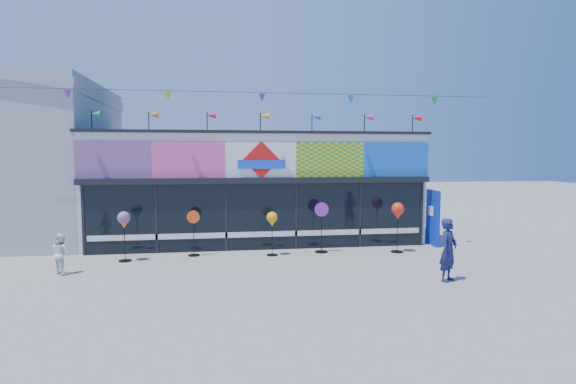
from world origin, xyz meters
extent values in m
plane|color=slate|center=(0.00, 0.00, 0.00)|extent=(80.00, 80.00, 0.00)
cube|color=white|center=(0.00, 6.00, 2.00)|extent=(12.00, 5.00, 4.00)
cube|color=black|center=(0.00, 3.44, 1.15)|extent=(11.60, 0.12, 2.30)
cube|color=black|center=(0.00, 3.40, 2.40)|extent=(12.00, 0.30, 0.20)
cube|color=white|center=(0.00, 3.41, 0.55)|extent=(11.40, 0.10, 0.18)
cube|color=black|center=(0.00, 6.00, 4.05)|extent=(12.20, 5.20, 0.10)
cube|color=black|center=(-5.80, 3.43, 1.15)|extent=(0.08, 0.14, 2.30)
cube|color=black|center=(-3.50, 3.43, 1.15)|extent=(0.08, 0.14, 2.30)
cube|color=black|center=(-1.20, 3.43, 1.15)|extent=(0.08, 0.14, 2.30)
cube|color=black|center=(1.20, 3.43, 1.15)|extent=(0.08, 0.14, 2.30)
cube|color=black|center=(3.50, 3.43, 1.15)|extent=(0.08, 0.14, 2.30)
cube|color=black|center=(5.80, 3.43, 1.15)|extent=(0.08, 0.14, 2.30)
cube|color=red|center=(-4.80, 3.42, 3.10)|extent=(2.40, 0.08, 1.20)
cube|color=#F55195|center=(-2.40, 3.42, 3.10)|extent=(2.40, 0.08, 1.20)
cube|color=white|center=(0.00, 3.42, 3.10)|extent=(2.40, 0.08, 1.20)
cube|color=yellow|center=(2.40, 3.42, 3.10)|extent=(2.40, 0.08, 1.20)
cube|color=blue|center=(4.80, 3.42, 3.10)|extent=(2.40, 0.08, 1.20)
cube|color=red|center=(0.00, 3.36, 3.10)|extent=(1.27, 0.06, 1.27)
cube|color=blue|center=(0.00, 3.34, 2.95)|extent=(1.60, 0.05, 0.30)
cube|color=#CB4213|center=(-4.11, 3.48, 1.03)|extent=(0.78, 0.03, 0.78)
cube|color=red|center=(-2.94, 3.48, 1.17)|extent=(0.92, 0.03, 0.92)
cube|color=#1929DA|center=(-1.76, 3.48, 1.45)|extent=(0.78, 0.03, 0.78)
cube|color=red|center=(-0.59, 3.48, 0.93)|extent=(0.92, 0.03, 0.92)
cube|color=blue|center=(0.59, 3.48, 1.19)|extent=(0.78, 0.03, 0.78)
cube|color=#B927B9|center=(1.76, 3.48, 1.50)|extent=(0.92, 0.03, 0.92)
cube|color=green|center=(2.94, 3.48, 1.03)|extent=(0.78, 0.03, 0.78)
cube|color=green|center=(4.11, 3.48, 1.27)|extent=(0.92, 0.03, 0.92)
cylinder|color=black|center=(-5.50, 3.65, 4.35)|extent=(0.03, 0.03, 0.70)
cone|color=#179B57|center=(-5.36, 3.65, 4.60)|extent=(0.30, 0.22, 0.22)
cylinder|color=black|center=(-3.70, 3.65, 4.35)|extent=(0.03, 0.03, 0.70)
cone|color=orange|center=(-3.56, 3.65, 4.60)|extent=(0.30, 0.22, 0.22)
cylinder|color=black|center=(-1.80, 3.65, 4.35)|extent=(0.03, 0.03, 0.70)
cone|color=#D21345|center=(-1.66, 3.65, 4.60)|extent=(0.30, 0.22, 0.22)
cylinder|color=black|center=(0.00, 3.65, 4.35)|extent=(0.03, 0.03, 0.70)
cone|color=gold|center=(0.14, 3.65, 4.60)|extent=(0.30, 0.22, 0.22)
cylinder|color=black|center=(1.80, 3.65, 4.35)|extent=(0.03, 0.03, 0.70)
cone|color=blue|center=(1.94, 3.65, 4.60)|extent=(0.30, 0.22, 0.22)
cylinder|color=black|center=(3.70, 3.65, 4.35)|extent=(0.03, 0.03, 0.70)
cone|color=#B526B1|center=(3.84, 3.65, 4.60)|extent=(0.30, 0.22, 0.22)
cylinder|color=black|center=(5.50, 3.65, 4.35)|extent=(0.03, 0.03, 0.70)
cone|color=red|center=(5.64, 3.65, 4.60)|extent=(0.30, 0.22, 0.22)
cylinder|color=black|center=(0.00, 3.00, 5.30)|extent=(16.00, 0.01, 0.01)
cone|color=purple|center=(-6.00, 3.00, 5.12)|extent=(0.20, 0.20, 0.28)
cone|color=yellow|center=(-3.00, 3.00, 5.12)|extent=(0.20, 0.20, 0.28)
cone|color=#5F26B2|center=(0.00, 3.00, 5.12)|extent=(0.20, 0.20, 0.28)
cone|color=blue|center=(3.00, 3.00, 5.12)|extent=(0.20, 0.20, 0.28)
cone|color=green|center=(6.00, 3.00, 5.12)|extent=(0.20, 0.20, 0.28)
cube|color=#0C2ABA|center=(6.24, 3.40, 1.00)|extent=(0.24, 1.01, 2.00)
cube|color=white|center=(6.16, 3.40, 1.25)|extent=(0.08, 0.45, 0.35)
cylinder|color=black|center=(-4.31, 2.34, 0.01)|extent=(0.39, 0.39, 0.03)
cylinder|color=black|center=(-4.31, 2.34, 0.67)|extent=(0.02, 0.02, 1.27)
sphere|color=orange|center=(-4.31, 2.34, 1.35)|extent=(0.39, 0.39, 0.39)
cone|color=orange|center=(-4.31, 2.34, 1.11)|extent=(0.20, 0.20, 0.18)
cylinder|color=black|center=(-2.26, 2.82, 0.01)|extent=(0.38, 0.38, 0.03)
cylinder|color=black|center=(-2.26, 2.82, 0.64)|extent=(0.02, 0.02, 1.22)
cylinder|color=#E94515|center=(-2.26, 2.82, 1.27)|extent=(0.42, 0.07, 0.41)
cylinder|color=black|center=(0.27, 2.49, 0.01)|extent=(0.36, 0.36, 0.03)
cylinder|color=black|center=(0.27, 2.49, 0.62)|extent=(0.02, 0.02, 1.18)
sphere|color=orange|center=(0.27, 2.49, 1.25)|extent=(0.36, 0.36, 0.36)
cone|color=orange|center=(0.27, 2.49, 1.03)|extent=(0.18, 0.18, 0.16)
cylinder|color=black|center=(1.96, 2.73, 0.02)|extent=(0.43, 0.43, 0.03)
cylinder|color=black|center=(1.96, 2.73, 0.73)|extent=(0.03, 0.03, 1.40)
cylinder|color=purple|center=(1.96, 2.73, 1.45)|extent=(0.47, 0.15, 0.47)
cylinder|color=black|center=(4.48, 2.37, 0.02)|extent=(0.43, 0.43, 0.03)
cylinder|color=black|center=(4.48, 2.37, 0.72)|extent=(0.03, 0.03, 1.39)
sphere|color=red|center=(4.48, 2.37, 1.47)|extent=(0.43, 0.43, 0.43)
cone|color=red|center=(4.48, 2.37, 1.20)|extent=(0.21, 0.21, 0.19)
imported|color=#171C48|center=(4.45, -1.14, 0.82)|extent=(0.71, 0.68, 1.63)
imported|color=white|center=(-5.71, 1.07, 0.56)|extent=(0.62, 0.60, 1.12)
camera|label=1|loc=(-1.31, -11.83, 3.25)|focal=28.00mm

